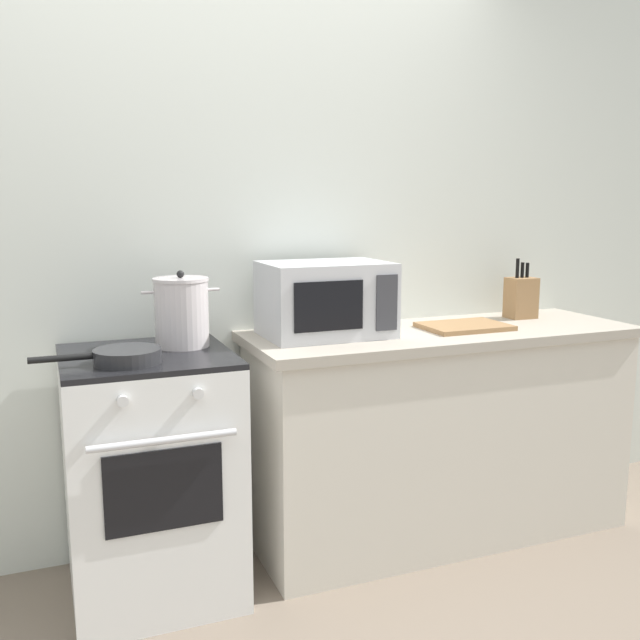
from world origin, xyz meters
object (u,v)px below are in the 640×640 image
at_px(stock_pot, 182,312).
at_px(knife_block, 521,297).
at_px(frying_pan, 125,356).
at_px(microwave, 325,299).
at_px(stove, 151,474).
at_px(cutting_board, 464,326).

xyz_separation_m(stock_pot, knife_block, (1.60, 0.06, -0.03)).
height_order(frying_pan, knife_block, knife_block).
bearing_deg(microwave, stove, -173.81).
distance_m(frying_pan, microwave, 0.85).
distance_m(stock_pot, knife_block, 1.60).
relative_size(stock_pot, knife_block, 1.04).
bearing_deg(frying_pan, stock_pot, 42.17).
relative_size(frying_pan, microwave, 0.86).
bearing_deg(stove, cutting_board, 0.05).
distance_m(stove, knife_block, 1.84).
xyz_separation_m(stove, cutting_board, (1.35, 0.00, 0.47)).
distance_m(stock_pot, cutting_board, 1.21).
bearing_deg(stove, stock_pot, 28.93).
height_order(stove, cutting_board, cutting_board).
bearing_deg(knife_block, cutting_board, -160.65).
xyz_separation_m(frying_pan, cutting_board, (1.43, 0.13, -0.02)).
height_order(stock_pot, frying_pan, stock_pot).
bearing_deg(knife_block, frying_pan, -171.56).
xyz_separation_m(microwave, cutting_board, (0.61, -0.08, -0.14)).
bearing_deg(stove, frying_pan, -123.58).
bearing_deg(frying_pan, knife_block, 8.44).
height_order(microwave, knife_block, microwave).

